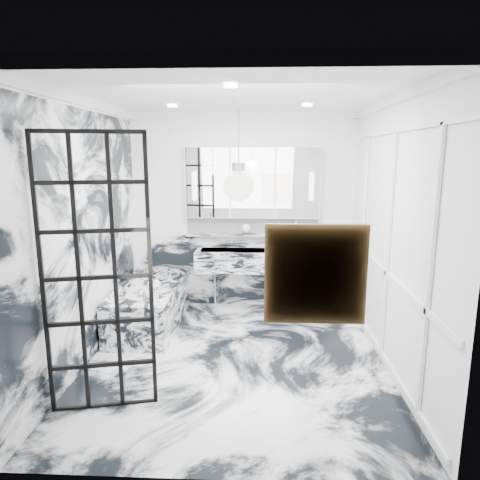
{
  "coord_description": "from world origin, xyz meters",
  "views": [
    {
      "loc": [
        0.26,
        -4.36,
        2.22
      ],
      "look_at": [
        0.03,
        0.5,
        1.24
      ],
      "focal_mm": 32.0,
      "sensor_mm": 36.0,
      "label": 1
    }
  ],
  "objects_px": {
    "trough_sink": "(252,260)",
    "bathtub": "(150,305)",
    "crittall_door": "(97,277)",
    "mirror_cabinet": "(253,183)"
  },
  "relations": [
    {
      "from": "trough_sink",
      "to": "bathtub",
      "type": "height_order",
      "value": "trough_sink"
    },
    {
      "from": "crittall_door",
      "to": "bathtub",
      "type": "xyz_separation_m",
      "value": [
        -0.06,
        1.85,
        -0.92
      ]
    },
    {
      "from": "crittall_door",
      "to": "mirror_cabinet",
      "type": "height_order",
      "value": "crittall_door"
    },
    {
      "from": "crittall_door",
      "to": "trough_sink",
      "type": "height_order",
      "value": "crittall_door"
    },
    {
      "from": "trough_sink",
      "to": "mirror_cabinet",
      "type": "bearing_deg",
      "value": 90.0
    },
    {
      "from": "trough_sink",
      "to": "mirror_cabinet",
      "type": "relative_size",
      "value": 0.84
    },
    {
      "from": "trough_sink",
      "to": "bathtub",
      "type": "bearing_deg",
      "value": -153.52
    },
    {
      "from": "mirror_cabinet",
      "to": "bathtub",
      "type": "xyz_separation_m",
      "value": [
        -1.32,
        -0.83,
        -1.54
      ]
    },
    {
      "from": "crittall_door",
      "to": "bathtub",
      "type": "distance_m",
      "value": 2.07
    },
    {
      "from": "bathtub",
      "to": "trough_sink",
      "type": "bearing_deg",
      "value": 26.48
    }
  ]
}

